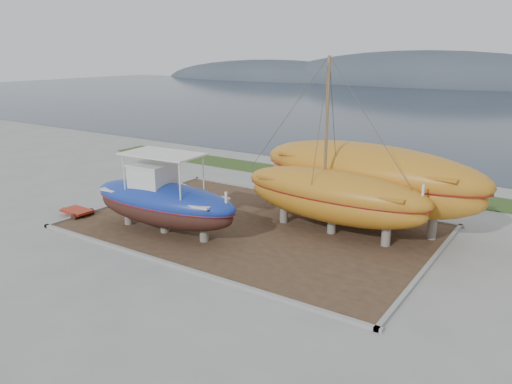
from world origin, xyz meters
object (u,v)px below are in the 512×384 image
Objects in this scene: orange_bare_hull at (366,185)px; blue_caique at (163,193)px; orange_sailboat at (335,149)px; red_trailer at (77,213)px; white_dinghy at (169,188)px.

blue_caique is at bearing -132.17° from orange_bare_hull.
orange_bare_hull is (0.79, 2.41, -2.27)m from orange_sailboat.
red_trailer is (-13.24, -5.37, -4.25)m from orange_sailboat.
white_dinghy is 12.47m from orange_bare_hull.
white_dinghy is 1.46× the size of red_trailer.
orange_sailboat reaches higher than red_trailer.
blue_caique reaches higher than red_trailer.
orange_sailboat is 3.41m from orange_bare_hull.
white_dinghy is (-4.24, 4.80, -1.50)m from blue_caique.
orange_sailboat is (11.38, -0.16, 3.80)m from white_dinghy.
orange_sailboat is at bearing 29.25° from blue_caique.
white_dinghy is at bearing 72.94° from red_trailer.
orange_sailboat is 3.87× the size of red_trailer.
blue_caique is 0.86× the size of orange_sailboat.
orange_bare_hull is (12.17, 2.25, 1.53)m from white_dinghy.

